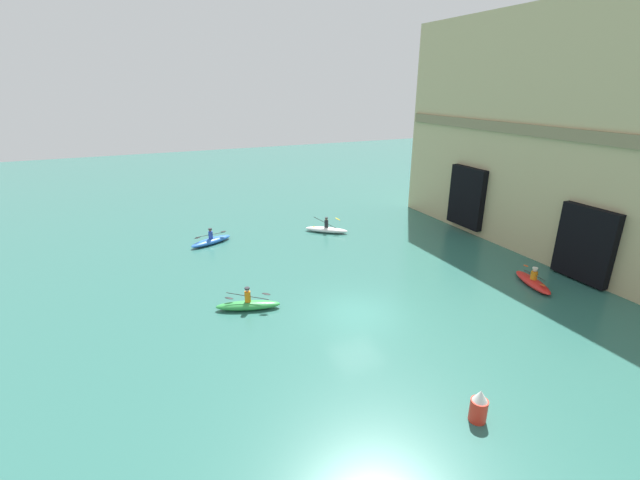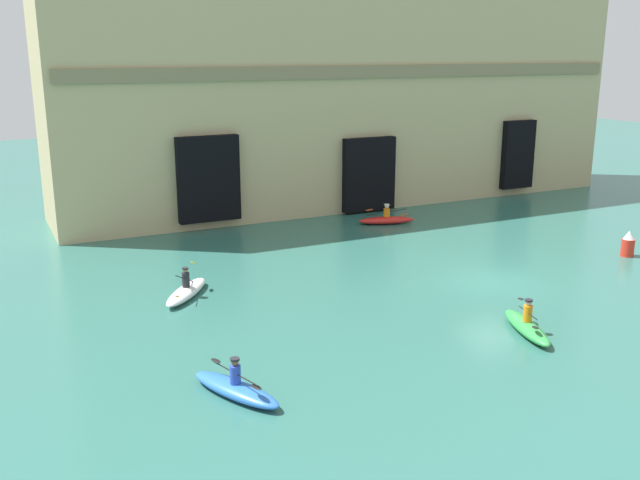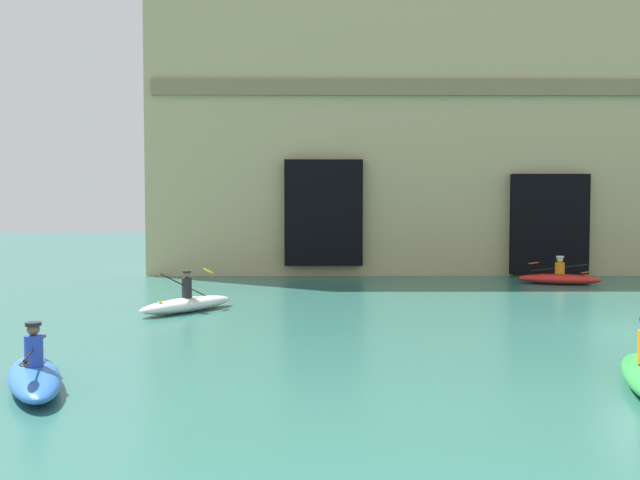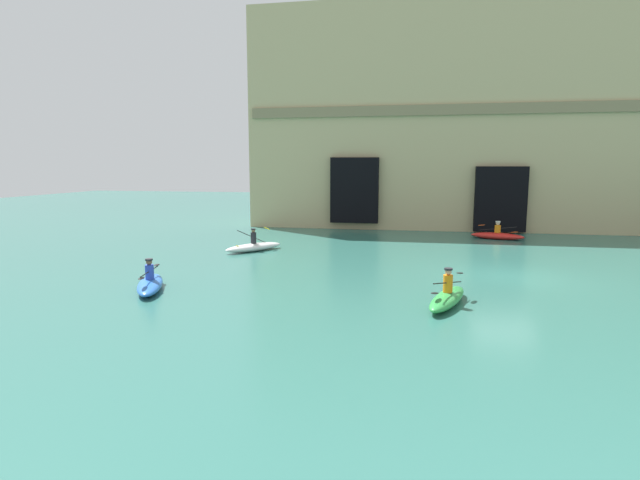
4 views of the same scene
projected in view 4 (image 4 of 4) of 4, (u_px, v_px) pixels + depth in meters
ground_plane at (506, 276)px, 20.19m from camera, size 120.00×120.00×0.00m
cliff_bluff at (502, 120)px, 35.11m from camera, size 35.35×6.78×15.37m
kayak_blue at (150, 284)px, 17.87m from camera, size 2.06×3.28×1.14m
kayak_white at (254, 247)px, 26.03m from camera, size 2.71×3.11×1.24m
kayak_green at (447, 298)px, 15.91m from camera, size 1.69×3.30×1.21m
kayak_red at (497, 235)px, 30.22m from camera, size 3.19×1.68×1.10m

